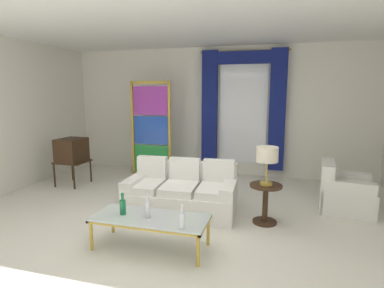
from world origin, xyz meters
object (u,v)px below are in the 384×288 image
table_lamp_brass (267,156)px  armchair_white (343,193)px  vintage_tv (72,151)px  peacock_figurine (166,173)px  round_side_table (265,200)px  coffee_table (150,219)px  bottle_crystal_tall (123,206)px  bottle_amber_squat (148,208)px  bottle_blue_decanter (182,219)px  stained_glass_divider (151,132)px  couch_white_long (182,193)px

table_lamp_brass → armchair_white: bearing=35.9°
vintage_tv → peacock_figurine: size_ratio=2.24×
round_side_table → coffee_table: bearing=-139.3°
bottle_crystal_tall → vintage_tv: bearing=137.7°
bottle_amber_squat → round_side_table: size_ratio=0.52×
bottle_blue_decanter → vintage_tv: 3.91m
bottle_amber_squat → peacock_figurine: 2.87m
armchair_white → round_side_table: bearing=-144.1°
armchair_white → round_side_table: size_ratio=1.54×
stained_glass_divider → peacock_figurine: stained_glass_divider is taller
round_side_table → stained_glass_divider: bearing=144.1°
bottle_blue_decanter → round_side_table: (0.88, 1.37, -0.17)m
couch_white_long → bottle_amber_squat: couch_white_long is taller
peacock_figurine → round_side_table: size_ratio=1.01×
armchair_white → couch_white_long: bearing=-163.4°
bottle_amber_squat → armchair_white: size_ratio=0.34×
peacock_figurine → table_lamp_brass: (2.17, -1.55, 0.81)m
stained_glass_divider → round_side_table: 3.34m
couch_white_long → stained_glass_divider: stained_glass_divider is taller
bottle_amber_squat → table_lamp_brass: size_ratio=0.54×
bottle_amber_squat → armchair_white: (2.60, 2.08, -0.25)m
vintage_tv → stained_glass_divider: bearing=35.3°
bottle_amber_squat → vintage_tv: bearing=141.5°
bottle_blue_decanter → peacock_figurine: bottle_blue_decanter is taller
coffee_table → armchair_white: (2.58, 2.05, -0.09)m
coffee_table → table_lamp_brass: bearing=40.7°
bottle_crystal_tall → stained_glass_divider: stained_glass_divider is taller
couch_white_long → coffee_table: bearing=-90.7°
couch_white_long → bottle_amber_squat: size_ratio=5.79×
armchair_white → peacock_figurine: size_ratio=1.53×
vintage_tv → stained_glass_divider: (1.39, 0.99, 0.33)m
couch_white_long → armchair_white: couch_white_long is taller
bottle_crystal_tall → bottle_blue_decanter: bearing=-12.3°
bottle_amber_squat → bottle_crystal_tall: bearing=178.6°
stained_glass_divider → round_side_table: (2.64, -1.91, -0.70)m
couch_white_long → table_lamp_brass: size_ratio=3.15×
bottle_blue_decanter → round_side_table: bottle_blue_decanter is taller
bottle_amber_squat → vintage_tv: 3.41m
bottle_amber_squat → vintage_tv: vintage_tv is taller
peacock_figurine → table_lamp_brass: bearing=-35.6°
bottle_amber_squat → stained_glass_divider: stained_glass_divider is taller
armchair_white → bottle_crystal_tall: bearing=-144.9°
coffee_table → armchair_white: bearing=38.5°
bottle_amber_squat → coffee_table: bearing=52.9°
round_side_table → armchair_white: bearing=35.9°
couch_white_long → bottle_blue_decanter: bearing=-72.7°
coffee_table → bottle_amber_squat: (-0.02, -0.03, 0.16)m
couch_white_long → round_side_table: couch_white_long is taller
peacock_figurine → table_lamp_brass: table_lamp_brass is taller
stained_glass_divider → round_side_table: bearing=-35.9°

